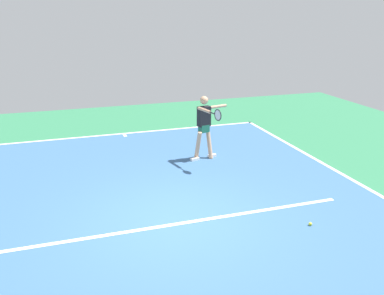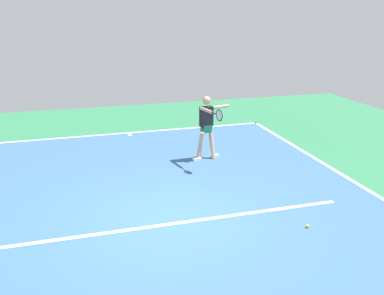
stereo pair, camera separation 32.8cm
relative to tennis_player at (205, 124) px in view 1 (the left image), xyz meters
name	(u,v)px [view 1 (the left image)]	position (x,y,z in m)	size (l,w,h in m)	color
ground_plane	(176,220)	(1.70, 3.09, -1.00)	(20.80, 20.80, 0.00)	#2D754C
court_surface	(176,220)	(1.70, 3.09, -1.00)	(9.26, 12.53, 0.00)	#38608E
court_line_baseline_near	(124,133)	(1.70, -3.13, -1.00)	(9.26, 0.10, 0.01)	white
court_line_sideline_left	(370,189)	(-2.88, 3.09, -1.00)	(0.10, 12.53, 0.01)	white
court_line_service	(178,224)	(1.70, 3.26, -1.00)	(6.94, 0.10, 0.01)	white
court_line_centre_mark	(125,135)	(1.70, -2.93, -1.00)	(0.10, 0.30, 0.01)	white
tennis_player	(205,124)	(0.00, 0.00, 0.00)	(1.10, 1.25, 1.75)	tan
tennis_ball_near_player	(310,224)	(-0.65, 4.10, -0.97)	(0.07, 0.07, 0.07)	yellow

